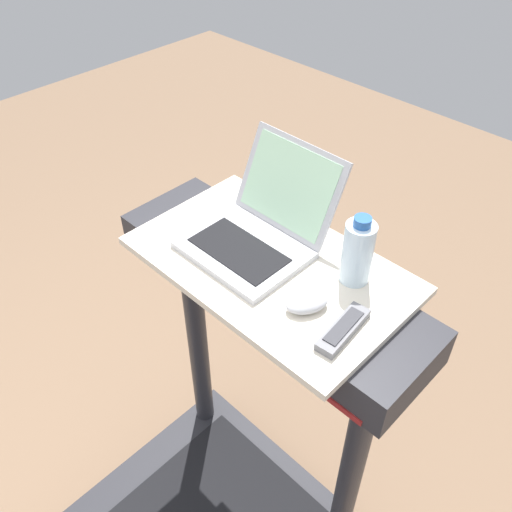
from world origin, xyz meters
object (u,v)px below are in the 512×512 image
at_px(computer_mouse, 307,303).
at_px(water_bottle, 358,252).
at_px(tv_remote, 343,329).
at_px(laptop, 259,228).

xyz_separation_m(computer_mouse, water_bottle, (0.02, 0.16, 0.07)).
bearing_deg(tv_remote, laptop, 165.23).
bearing_deg(tv_remote, computer_mouse, -179.83).
relative_size(laptop, tv_remote, 2.06).
xyz_separation_m(laptop, computer_mouse, (0.24, -0.09, -0.03)).
distance_m(computer_mouse, tv_remote, 0.10).
bearing_deg(water_bottle, laptop, -165.89).
height_order(water_bottle, tv_remote, water_bottle).
height_order(computer_mouse, tv_remote, computer_mouse).
distance_m(laptop, computer_mouse, 0.26).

